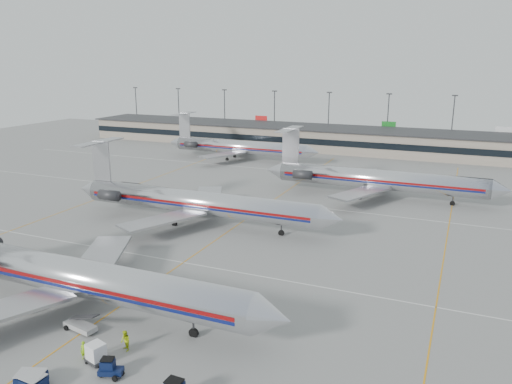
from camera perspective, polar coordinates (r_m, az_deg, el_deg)
The scene contains 15 objects.
ground at distance 56.29m, azimuth -13.66°, elevation -11.48°, with size 260.00×260.00×0.00m, color gray.
apron_markings at distance 63.78m, azimuth -8.30°, elevation -7.97°, with size 160.00×0.15×0.02m, color silver.
terminal at distance 143.02m, azimuth 10.25°, elevation 5.96°, with size 162.00×17.00×6.25m.
light_mast_row at distance 155.94m, azimuth 11.53°, elevation 8.62°, with size 163.60×0.40×15.28m.
jet_foreground at distance 54.97m, azimuth -21.35°, elevation -8.62°, with size 47.73×28.10×12.49m.
jet_second_row at distance 77.58m, azimuth -7.25°, elevation -1.08°, with size 45.63×26.87×11.94m.
jet_third_row at distance 94.12m, azimuth 13.34°, elevation 1.48°, with size 44.14×27.15×12.07m.
jet_back_row at distance 127.47m, azimuth -2.14°, elevation 5.19°, with size 41.65×25.62×11.39m.
tug_center at distance 43.85m, azimuth -16.40°, elevation -18.75°, with size 2.13×1.56×1.56m.
cart_inner at distance 44.45m, azimuth -24.25°, elevation -19.15°, with size 2.18×1.56×1.19m.
cart_outer at distance 44.75m, azimuth -24.31°, elevation -18.90°, with size 2.48×2.07×1.21m.
uld_container at distance 45.72m, azimuth -17.80°, elevation -17.13°, with size 1.95×1.77×1.72m.
belt_loader at distance 50.96m, azimuth -19.39°, elevation -14.14°, with size 4.19×1.82×2.16m.
ramp_worker_near at distance 46.49m, azimuth -19.08°, elevation -16.74°, with size 0.60×0.39×1.65m, color #90D313.
ramp_worker_far at distance 46.59m, azimuth -14.71°, elevation -16.14°, with size 0.91×0.71×1.88m, color #C1DE14.
Camera 1 is at (31.17, -39.97, 24.50)m, focal length 35.00 mm.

